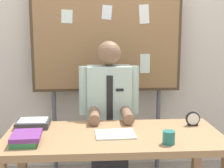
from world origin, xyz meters
name	(u,v)px	position (x,y,z in m)	size (l,w,h in m)	color
back_wall	(106,44)	(0.00, 1.17, 1.35)	(6.40, 0.08, 2.70)	beige
desk	(114,146)	(0.00, 0.00, 0.64)	(1.63, 0.73, 0.74)	#9E754C
person	(109,121)	(0.00, 0.59, 0.66)	(0.55, 0.56, 1.41)	#2D2D33
bulletin_board	(107,40)	(0.00, 0.97, 1.40)	(1.52, 0.09, 1.97)	#4C3823
book_stack	(26,138)	(-0.62, -0.15, 0.77)	(0.21, 0.25, 0.07)	#337F47
open_notebook	(115,134)	(0.01, -0.02, 0.74)	(0.29, 0.22, 0.01)	silver
desk_clock	(193,119)	(0.66, 0.17, 0.79)	(0.12, 0.04, 0.12)	black
coffee_mug	(169,137)	(0.36, -0.23, 0.78)	(0.09, 0.09, 0.09)	#267266
paper_tray	(33,123)	(-0.63, 0.23, 0.76)	(0.26, 0.20, 0.06)	#333338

